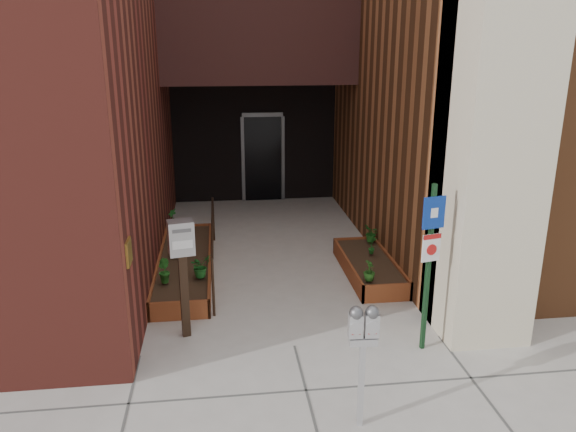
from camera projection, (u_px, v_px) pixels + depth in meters
name	position (u px, v px, depth m)	size (l,w,h in m)	color
ground	(294.00, 346.00, 7.42)	(80.00, 80.00, 0.00)	#9E9991
planter_left	(185.00, 265.00, 9.75)	(0.90, 3.60, 0.30)	brown
planter_right	(369.00, 267.00, 9.66)	(0.80, 2.20, 0.30)	brown
handrail	(213.00, 232.00, 9.58)	(0.04, 3.34, 0.90)	black
parking_meter	(363.00, 334.00, 5.59)	(0.31, 0.15, 1.37)	#B1B1B4
sign_post	(430.00, 251.00, 6.96)	(0.30, 0.10, 2.22)	#123419
payment_dropbox	(182.00, 254.00, 7.35)	(0.37, 0.30, 1.65)	black
shrub_left_a	(200.00, 266.00, 8.81)	(0.32, 0.32, 0.36)	#1A5B1D
shrub_left_b	(164.00, 271.00, 8.61)	(0.21, 0.21, 0.37)	#1D5719
shrub_left_c	(175.00, 248.00, 9.66)	(0.18, 0.18, 0.32)	#1C621D
shrub_left_d	(173.00, 218.00, 11.13)	(0.21, 0.21, 0.39)	#1B601F
shrub_right_a	(369.00, 271.00, 8.68)	(0.18, 0.18, 0.33)	#1F4F16
shrub_right_b	(372.00, 245.00, 9.76)	(0.18, 0.18, 0.34)	#1B611D
shrub_right_c	(371.00, 233.00, 10.36)	(0.29, 0.29, 0.33)	#1B5A19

